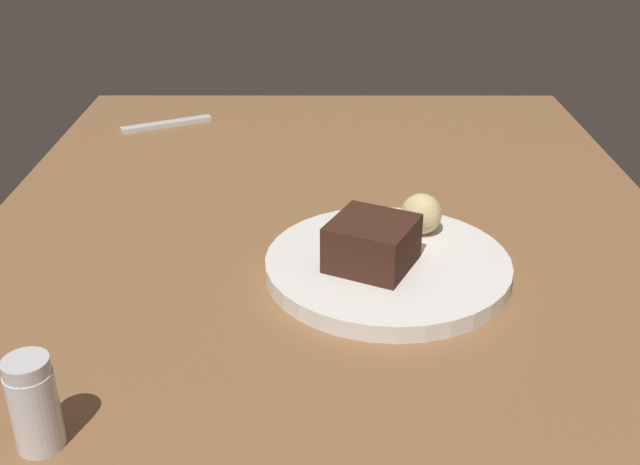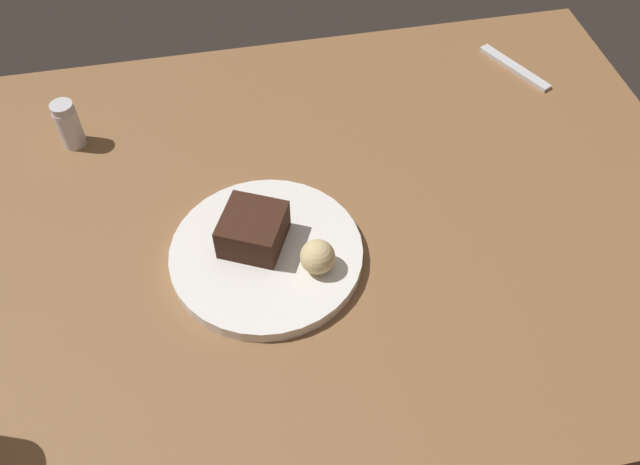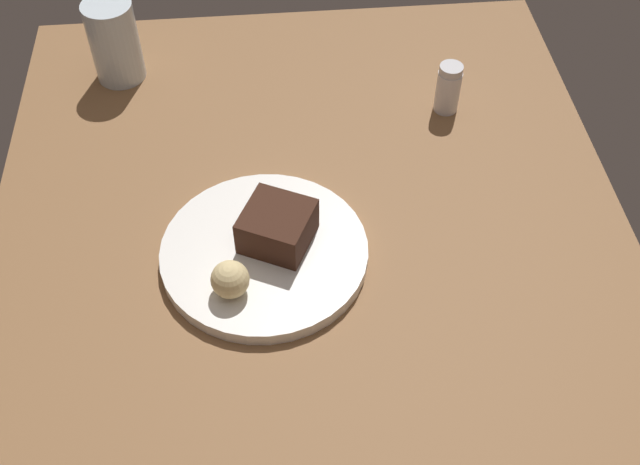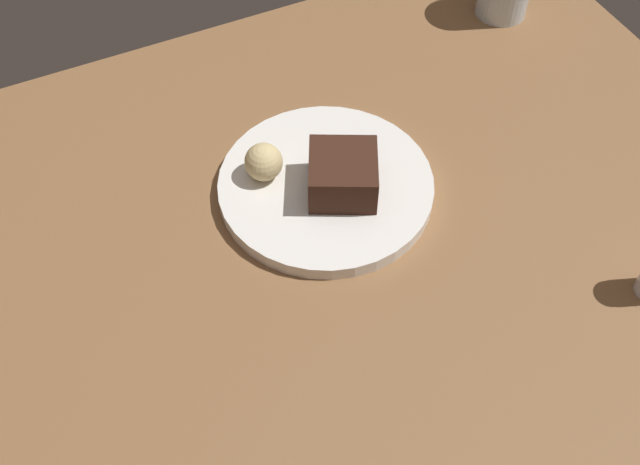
% 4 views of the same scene
% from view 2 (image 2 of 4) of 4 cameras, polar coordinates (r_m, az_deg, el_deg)
% --- Properties ---
extents(dining_table, '(1.20, 0.84, 0.03)m').
position_cam_2_polar(dining_table, '(0.97, -1.40, 0.72)').
color(dining_table, brown).
rests_on(dining_table, ground).
extents(dessert_plate, '(0.26, 0.26, 0.02)m').
position_cam_2_polar(dessert_plate, '(0.91, -4.60, -1.88)').
color(dessert_plate, white).
rests_on(dessert_plate, dining_table).
extents(chocolate_cake_slice, '(0.11, 0.11, 0.05)m').
position_cam_2_polar(chocolate_cake_slice, '(0.89, -5.75, 0.25)').
color(chocolate_cake_slice, '#381E14').
rests_on(chocolate_cake_slice, dessert_plate).
extents(bread_roll, '(0.05, 0.05, 0.05)m').
position_cam_2_polar(bread_roll, '(0.86, -0.17, -2.09)').
color(bread_roll, '#DBC184').
rests_on(bread_roll, dessert_plate).
extents(salt_shaker, '(0.04, 0.04, 0.08)m').
position_cam_2_polar(salt_shaker, '(1.11, -20.72, 8.63)').
color(salt_shaker, silver).
rests_on(salt_shaker, dining_table).
extents(dessert_spoon, '(0.08, 0.14, 0.01)m').
position_cam_2_polar(dessert_spoon, '(1.25, 16.31, 13.40)').
color(dessert_spoon, silver).
rests_on(dessert_spoon, dining_table).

